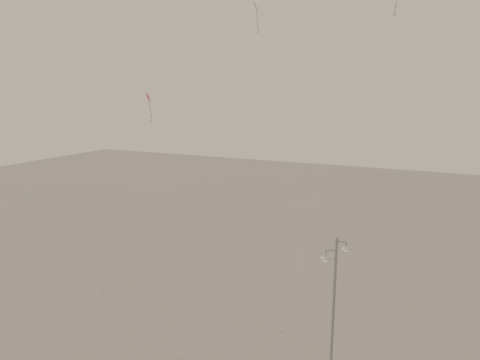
% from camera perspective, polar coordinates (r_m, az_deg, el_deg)
% --- Properties ---
extents(street_lamp, '(1.48, 0.98, 8.76)m').
position_cam_1_polar(street_lamp, '(26.60, 11.30, -15.25)').
color(street_lamp, '#979A9F').
rests_on(street_lamp, ground).
extents(kite_1, '(2.86, 16.66, 22.91)m').
position_cam_1_polar(kite_1, '(33.99, 0.50, 13.51)').
color(kite_1, black).
rests_on(kite_1, ground).
extents(kite_3, '(4.85, 4.65, 16.16)m').
position_cam_1_polar(kite_3, '(31.60, -10.48, 3.76)').
color(kite_3, maroon).
rests_on(kite_3, ground).
extents(kite_4, '(4.34, 6.32, 22.89)m').
position_cam_1_polar(kite_4, '(29.68, 19.67, 13.26)').
color(kite_4, black).
rests_on(kite_4, ground).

